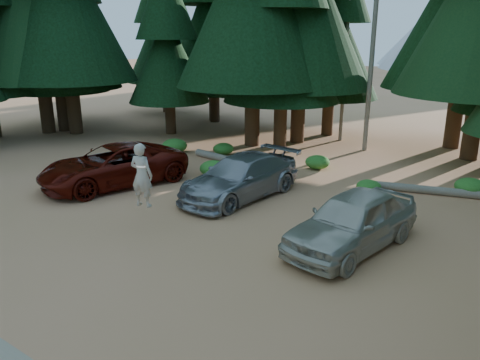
% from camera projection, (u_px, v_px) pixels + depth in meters
% --- Properties ---
extents(ground, '(160.00, 160.00, 0.00)m').
position_uv_depth(ground, '(150.00, 245.00, 13.28)').
color(ground, '#B9814E').
rests_on(ground, ground).
extents(forest_belt_north, '(36.00, 7.00, 22.00)m').
position_uv_depth(forest_belt_north, '(353.00, 146.00, 25.00)').
color(forest_belt_north, black).
rests_on(forest_belt_north, ground).
extents(snag_front, '(0.24, 0.24, 12.00)m').
position_uv_depth(snag_front, '(374.00, 28.00, 22.39)').
color(snag_front, '#655F50').
rests_on(snag_front, ground).
extents(snag_back, '(0.20, 0.20, 10.00)m').
position_uv_depth(snag_back, '(346.00, 48.00, 24.95)').
color(snag_back, '#655F50').
rests_on(snag_back, ground).
extents(red_pickup, '(4.17, 6.23, 1.59)m').
position_uv_depth(red_pickup, '(114.00, 165.00, 18.37)').
color(red_pickup, '#580F07').
rests_on(red_pickup, ground).
extents(silver_minivan_center, '(2.68, 5.39, 1.51)m').
position_uv_depth(silver_minivan_center, '(240.00, 177.00, 17.00)').
color(silver_minivan_center, '#999BA0').
rests_on(silver_minivan_center, ground).
extents(silver_minivan_right, '(2.69, 4.96, 1.60)m').
position_uv_depth(silver_minivan_right, '(353.00, 221.00, 12.88)').
color(silver_minivan_right, beige).
rests_on(silver_minivan_right, ground).
extents(frisbee_player, '(0.82, 0.63, 1.99)m').
position_uv_depth(frisbee_player, '(142.00, 175.00, 14.19)').
color(frisbee_player, beige).
rests_on(frisbee_player, ground).
extents(log_left, '(4.81, 1.06, 0.34)m').
position_uv_depth(log_left, '(233.00, 161.00, 21.41)').
color(log_left, '#655F50').
rests_on(log_left, ground).
extents(log_mid, '(3.23, 0.61, 0.27)m').
position_uv_depth(log_mid, '(263.00, 160.00, 21.69)').
color(log_mid, '#655F50').
rests_on(log_mid, ground).
extents(log_right, '(4.70, 1.60, 0.31)m').
position_uv_depth(log_right, '(432.00, 190.00, 17.44)').
color(log_right, '#655F50').
rests_on(log_right, ground).
extents(shrub_far_left, '(1.26, 1.26, 0.70)m').
position_uv_depth(shrub_far_left, '(175.00, 146.00, 23.58)').
color(shrub_far_left, '#307122').
rests_on(shrub_far_left, ground).
extents(shrub_left, '(1.03, 1.03, 0.57)m').
position_uv_depth(shrub_left, '(223.00, 149.00, 23.23)').
color(shrub_left, '#307122').
rests_on(shrub_left, ground).
extents(shrub_center_left, '(1.19, 1.19, 0.65)m').
position_uv_depth(shrub_center_left, '(214.00, 168.00, 19.67)').
color(shrub_center_left, '#307122').
rests_on(shrub_center_left, ground).
extents(shrub_center_right, '(1.08, 1.08, 0.60)m').
position_uv_depth(shrub_center_right, '(317.00, 162.00, 20.75)').
color(shrub_center_right, '#307122').
rests_on(shrub_center_right, ground).
extents(shrub_right, '(0.93, 0.93, 0.51)m').
position_uv_depth(shrub_right, '(369.00, 187.00, 17.52)').
color(shrub_right, '#307122').
rests_on(shrub_right, ground).
extents(shrub_far_right, '(1.11, 1.11, 0.61)m').
position_uv_depth(shrub_far_right, '(470.00, 186.00, 17.39)').
color(shrub_far_right, '#307122').
rests_on(shrub_far_right, ground).
extents(shrub_edge_west, '(0.68, 0.68, 0.38)m').
position_uv_depth(shrub_edge_west, '(137.00, 149.00, 23.62)').
color(shrub_edge_west, '#307122').
rests_on(shrub_edge_west, ground).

